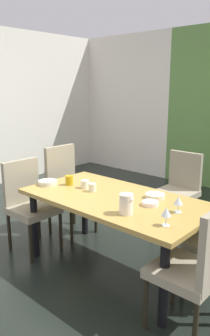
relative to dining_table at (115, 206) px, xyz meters
name	(u,v)px	position (x,y,z in m)	size (l,w,h in m)	color
ground_plane	(70,243)	(-0.72, 0.08, -0.64)	(5.41, 6.12, 0.02)	black
back_panel_interior	(125,105)	(-2.38, 3.08, 0.69)	(2.09, 0.10, 2.65)	silver
dining_table	(115,206)	(0.00, 0.00, 0.00)	(1.71, 0.90, 0.72)	#B69145
chair_left_near	(29,201)	(-0.95, -0.27, -0.11)	(0.45, 0.44, 0.94)	gray
chair_head_far	(179,187)	(-0.05, 1.25, -0.12)	(0.44, 0.45, 0.92)	gray
chair_right_near	(197,265)	(0.95, -0.27, -0.10)	(0.44, 0.44, 0.96)	gray
chair_left_far	(67,187)	(-0.96, 0.27, -0.08)	(0.45, 0.44, 1.02)	gray
wine_glass_east	(166,213)	(0.68, -0.23, 0.18)	(0.07, 0.07, 0.14)	silver
wine_glass_front	(178,201)	(0.61, 0.05, 0.18)	(0.07, 0.07, 0.13)	silver
serving_bowl_corner	(150,203)	(0.36, 0.04, 0.10)	(0.14, 0.14, 0.04)	white
serving_bowl_center	(155,196)	(0.29, 0.21, 0.10)	(0.18, 0.18, 0.04)	beige
serving_bowl_south	(48,183)	(-0.75, -0.17, 0.11)	(0.19, 0.19, 0.04)	beige
cup_right	(92,187)	(-0.26, -0.02, 0.12)	(0.07, 0.07, 0.08)	beige
cup_north	(85,184)	(-0.39, 0.01, 0.12)	(0.08, 0.08, 0.08)	white
cup_left	(69,180)	(-0.58, -0.03, 0.13)	(0.08, 0.08, 0.10)	#BA9212
pitcher_near_shelf	(126,204)	(0.33, -0.25, 0.17)	(0.13, 0.11, 0.16)	white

